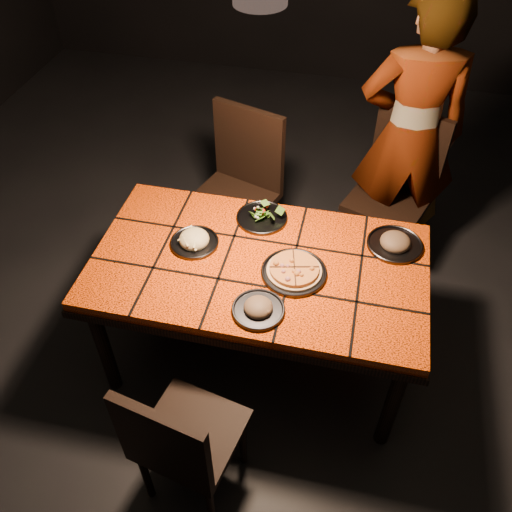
% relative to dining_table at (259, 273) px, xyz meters
% --- Properties ---
extents(room_shell, '(6.04, 7.04, 3.08)m').
position_rel_dining_table_xyz_m(room_shell, '(0.00, 0.00, 0.83)').
color(room_shell, black).
rests_on(room_shell, ground).
extents(dining_table, '(1.62, 0.92, 0.75)m').
position_rel_dining_table_xyz_m(dining_table, '(0.00, 0.00, 0.00)').
color(dining_table, '#FE4C08').
rests_on(dining_table, ground).
extents(chair_near, '(0.47, 0.47, 0.89)m').
position_rel_dining_table_xyz_m(chair_near, '(-0.14, -0.84, -0.16)').
color(chair_near, black).
rests_on(chair_near, ground).
extents(chair_far_left, '(0.59, 0.59, 1.03)m').
position_rel_dining_table_xyz_m(chair_far_left, '(-0.30, 0.80, -0.08)').
color(chair_far_left, black).
rests_on(chair_far_left, ground).
extents(chair_far_right, '(0.58, 0.58, 1.00)m').
position_rel_dining_table_xyz_m(chair_far_right, '(0.64, 1.04, -0.10)').
color(chair_far_right, black).
rests_on(chair_far_right, ground).
extents(diner, '(0.69, 0.51, 1.75)m').
position_rel_dining_table_xyz_m(diner, '(0.66, 1.08, 0.20)').
color(diner, brown).
rests_on(diner, ground).
extents(plate_pizza, '(0.31, 0.31, 0.04)m').
position_rel_dining_table_xyz_m(plate_pizza, '(0.18, -0.04, 0.10)').
color(plate_pizza, '#333337').
rests_on(plate_pizza, dining_table).
extents(plate_pasta, '(0.24, 0.24, 0.08)m').
position_rel_dining_table_xyz_m(plate_pasta, '(-0.34, 0.05, 0.10)').
color(plate_pasta, '#333337').
rests_on(plate_pasta, dining_table).
extents(plate_salad, '(0.27, 0.27, 0.07)m').
position_rel_dining_table_xyz_m(plate_salad, '(-0.05, 0.31, 0.10)').
color(plate_salad, '#333337').
rests_on(plate_salad, dining_table).
extents(plate_mushroom_a, '(0.24, 0.24, 0.08)m').
position_rel_dining_table_xyz_m(plate_mushroom_a, '(0.06, -0.30, 0.10)').
color(plate_mushroom_a, '#333337').
rests_on(plate_mushroom_a, dining_table).
extents(plate_mushroom_b, '(0.28, 0.28, 0.09)m').
position_rel_dining_table_xyz_m(plate_mushroom_b, '(0.63, 0.26, 0.10)').
color(plate_mushroom_b, '#333337').
rests_on(plate_mushroom_b, dining_table).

